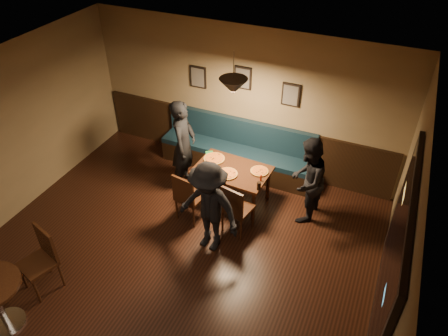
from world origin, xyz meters
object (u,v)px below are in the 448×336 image
(chair_near_left, at_px, (191,196))
(tabasco_bottle, at_px, (261,178))
(cafe_chair_far, at_px, (37,263))
(chair_near_right, at_px, (238,207))
(diner_left, at_px, (184,145))
(diner_right, at_px, (307,181))
(diner_front, at_px, (209,208))
(soda_glass, at_px, (259,186))
(booth_bench, at_px, (236,148))
(dining_table, at_px, (232,185))

(chair_near_left, bearing_deg, tabasco_bottle, 40.21)
(cafe_chair_far, bearing_deg, chair_near_right, -115.92)
(diner_left, relative_size, diner_right, 1.13)
(diner_front, xyz_separation_m, soda_glass, (0.49, 0.85, -0.04))
(chair_near_left, bearing_deg, cafe_chair_far, -110.70)
(diner_left, height_order, diner_front, diner_left)
(booth_bench, xyz_separation_m, cafe_chair_far, (-1.44, -3.75, 0.00))
(chair_near_left, xyz_separation_m, soda_glass, (1.06, 0.37, 0.28))
(chair_near_right, bearing_deg, booth_bench, 125.63)
(diner_right, xyz_separation_m, cafe_chair_far, (-3.01, -2.97, -0.27))
(diner_right, bearing_deg, diner_left, -85.48)
(cafe_chair_far, bearing_deg, dining_table, -103.49)
(diner_left, height_order, tabasco_bottle, diner_left)
(chair_near_left, height_order, tabasco_bottle, chair_near_left)
(chair_near_left, xyz_separation_m, tabasco_bottle, (1.01, 0.60, 0.27))
(soda_glass, height_order, tabasco_bottle, soda_glass)
(soda_glass, distance_m, tabasco_bottle, 0.23)
(diner_right, bearing_deg, chair_near_left, -61.26)
(diner_front, bearing_deg, chair_near_right, 71.32)
(chair_near_left, distance_m, chair_near_right, 0.84)
(tabasco_bottle, bearing_deg, booth_bench, 131.06)
(chair_near_left, relative_size, tabasco_bottle, 7.34)
(diner_right, bearing_deg, diner_front, -38.51)
(diner_left, height_order, soda_glass, diner_left)
(booth_bench, bearing_deg, tabasco_bottle, -48.94)
(tabasco_bottle, bearing_deg, dining_table, 170.17)
(dining_table, bearing_deg, chair_near_left, -120.17)
(booth_bench, distance_m, dining_table, 0.94)
(diner_front, bearing_deg, soda_glass, 68.28)
(chair_near_right, xyz_separation_m, diner_front, (-0.27, -0.53, 0.32))
(chair_near_left, bearing_deg, diner_right, 34.12)
(chair_near_left, xyz_separation_m, chair_near_right, (0.84, 0.05, 0.00))
(dining_table, height_order, soda_glass, soda_glass)
(diner_left, bearing_deg, diner_right, -100.45)
(dining_table, distance_m, chair_near_right, 0.76)
(chair_near_right, height_order, diner_left, diner_left)
(dining_table, height_order, chair_near_right, chair_near_right)
(chair_near_right, relative_size, tabasco_bottle, 7.41)
(diner_front, distance_m, soda_glass, 0.98)
(booth_bench, relative_size, chair_near_left, 3.16)
(chair_near_left, xyz_separation_m, cafe_chair_far, (-1.27, -2.18, 0.03))
(chair_near_right, bearing_deg, diner_right, 51.29)
(booth_bench, height_order, cafe_chair_far, cafe_chair_far)
(soda_glass, bearing_deg, dining_table, 151.92)
(booth_bench, height_order, diner_left, diner_left)
(booth_bench, xyz_separation_m, tabasco_bottle, (0.85, -0.98, 0.25))
(diner_left, xyz_separation_m, diner_front, (1.10, -1.26, -0.08))
(soda_glass, bearing_deg, chair_near_left, -160.56)
(cafe_chair_far, bearing_deg, tabasco_bottle, -111.94)
(soda_glass, bearing_deg, cafe_chair_far, -132.43)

